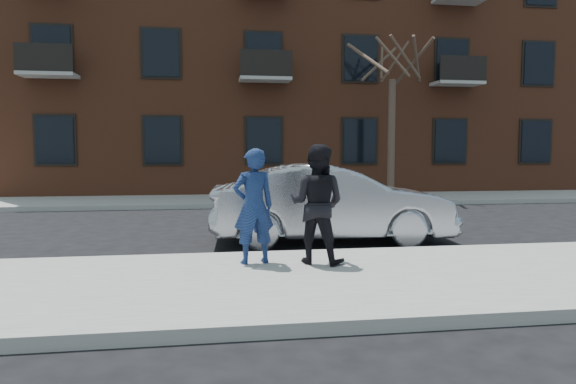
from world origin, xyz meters
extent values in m
plane|color=black|center=(0.00, 0.00, 0.00)|extent=(100.00, 100.00, 0.00)
cube|color=gray|center=(0.00, -0.25, 0.07)|extent=(50.00, 3.50, 0.15)
cube|color=#999691|center=(0.00, 1.55, 0.07)|extent=(50.00, 0.10, 0.15)
cube|color=gray|center=(0.00, 11.25, 0.07)|extent=(50.00, 3.50, 0.15)
cube|color=#999691|center=(0.00, 9.45, 0.07)|extent=(50.00, 0.10, 0.15)
cube|color=brown|center=(2.00, 18.00, 6.00)|extent=(24.00, 10.00, 12.00)
cube|color=black|center=(-7.50, 12.94, 2.20)|extent=(1.30, 0.06, 1.70)
cube|color=black|center=(3.90, 12.94, 2.20)|extent=(1.30, 0.06, 1.70)
cube|color=black|center=(11.50, 12.94, 2.20)|extent=(1.30, 0.06, 1.70)
cube|color=black|center=(-7.50, 12.94, 5.40)|extent=(1.30, 0.06, 1.70)
cube|color=black|center=(3.90, 12.94, 5.40)|extent=(1.30, 0.06, 1.70)
cube|color=black|center=(11.50, 12.94, 5.40)|extent=(1.30, 0.06, 1.70)
cylinder|color=#3C2C23|center=(4.50, 11.00, 2.25)|extent=(0.26, 0.26, 4.20)
imported|color=#999BA3|center=(0.38, 3.02, 0.77)|extent=(4.75, 1.88, 1.54)
imported|color=navy|center=(-1.33, 0.71, 0.99)|extent=(0.69, 0.52, 1.69)
cube|color=black|center=(-1.43, 0.92, 1.45)|extent=(0.09, 0.14, 0.08)
imported|color=black|center=(-0.41, 0.61, 1.02)|extent=(1.06, 0.99, 1.75)
cube|color=black|center=(-0.45, 0.84, 1.27)|extent=(0.11, 0.15, 0.06)
camera|label=1|loc=(-1.95, -6.74, 1.80)|focal=32.00mm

